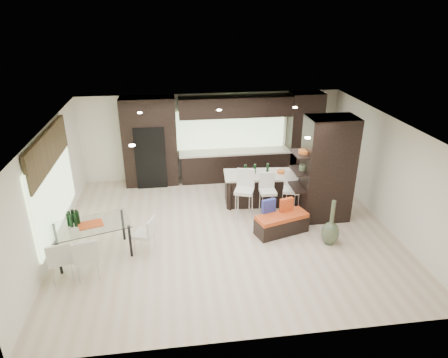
{
  "coord_description": "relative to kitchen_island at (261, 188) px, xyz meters",
  "views": [
    {
      "loc": [
        -1.22,
        -8.44,
        5.2
      ],
      "look_at": [
        0.0,
        0.6,
        1.15
      ],
      "focal_mm": 32.0,
      "sensor_mm": 36.0,
      "label": 1
    }
  ],
  "objects": [
    {
      "name": "bench",
      "position": [
        0.14,
        -1.69,
        -0.18
      ],
      "size": [
        1.38,
        0.85,
        0.5
      ],
      "primitive_type": "cube",
      "rotation": [
        0.0,
        0.0,
        0.3
      ],
      "color": "black",
      "rests_on": "ground"
    },
    {
      "name": "right_wall",
      "position": [
        2.83,
        -1.44,
        0.92
      ],
      "size": [
        0.02,
        7.0,
        2.7
      ],
      "primitive_type": "cube",
      "color": "white",
      "rests_on": "ground"
    },
    {
      "name": "ceiling_spots",
      "position": [
        -1.17,
        -1.19,
        2.25
      ],
      "size": [
        4.0,
        3.0,
        0.02
      ],
      "primitive_type": "cube",
      "color": "white",
      "rests_on": "ceiling"
    },
    {
      "name": "chair_far",
      "position": [
        -4.76,
        -2.83,
        -0.0
      ],
      "size": [
        0.58,
        0.58,
        0.86
      ],
      "primitive_type": "cube",
      "rotation": [
        0.0,
        0.0,
        0.3
      ],
      "color": "silver",
      "rests_on": "ground"
    },
    {
      "name": "stool_right",
      "position": [
        0.63,
        -0.75,
        0.04
      ],
      "size": [
        0.53,
        0.53,
        0.95
      ],
      "primitive_type": "cube",
      "rotation": [
        0.0,
        0.0,
        -0.32
      ],
      "color": "silver",
      "rests_on": "ground"
    },
    {
      "name": "window_left",
      "position": [
        -5.13,
        -1.24,
        0.92
      ],
      "size": [
        0.04,
        3.2,
        1.9
      ],
      "primitive_type": "cube",
      "color": "#B2D199",
      "rests_on": "left_wall"
    },
    {
      "name": "stone_accent",
      "position": [
        -5.1,
        -1.24,
        1.82
      ],
      "size": [
        0.08,
        3.0,
        0.8
      ],
      "primitive_type": "cube",
      "color": "brown",
      "rests_on": "left_wall"
    },
    {
      "name": "left_wall",
      "position": [
        -5.17,
        -1.44,
        0.92
      ],
      "size": [
        0.02,
        7.0,
        2.7
      ],
      "primitive_type": "cube",
      "color": "white",
      "rests_on": "ground"
    },
    {
      "name": "back_wall",
      "position": [
        -1.17,
        2.06,
        0.92
      ],
      "size": [
        8.0,
        0.02,
        2.7
      ],
      "primitive_type": "cube",
      "color": "white",
      "rests_on": "ground"
    },
    {
      "name": "dining_table",
      "position": [
        -4.25,
        -2.06,
        -0.04
      ],
      "size": [
        1.83,
        1.36,
        0.79
      ],
      "primitive_type": "cube",
      "rotation": [
        0.0,
        0.0,
        0.3
      ],
      "color": "white",
      "rests_on": "ground"
    },
    {
      "name": "stool_left",
      "position": [
        -0.63,
        -0.77,
        0.09
      ],
      "size": [
        0.59,
        0.59,
        1.04
      ],
      "primitive_type": "cube",
      "rotation": [
        0.0,
        0.0,
        -0.35
      ],
      "color": "silver",
      "rests_on": "ground"
    },
    {
      "name": "kitchen_island",
      "position": [
        0.0,
        0.0,
        0.0
      ],
      "size": [
        2.12,
        1.05,
        0.86
      ],
      "primitive_type": "cube",
      "rotation": [
        0.0,
        0.0,
        -0.08
      ],
      "color": "black",
      "rests_on": "ground"
    },
    {
      "name": "stool_mid",
      "position": [
        0.0,
        -0.75,
        0.03
      ],
      "size": [
        0.42,
        0.42,
        0.93
      ],
      "primitive_type": "cube",
      "rotation": [
        0.0,
        0.0,
        -0.02
      ],
      "color": "silver",
      "rests_on": "ground"
    },
    {
      "name": "partition_column",
      "position": [
        1.43,
        -1.04,
        0.92
      ],
      "size": [
        1.2,
        0.8,
        2.7
      ],
      "primitive_type": "cube",
      "color": "black",
      "rests_on": "ground"
    },
    {
      "name": "back_cabinetry",
      "position": [
        -0.67,
        1.73,
        0.92
      ],
      "size": [
        6.8,
        0.68,
        2.7
      ],
      "primitive_type": "cube",
      "color": "black",
      "rests_on": "ground"
    },
    {
      "name": "ground",
      "position": [
        -1.17,
        -1.44,
        -0.43
      ],
      "size": [
        8.0,
        8.0,
        0.0
      ],
      "primitive_type": "plane",
      "color": "beige",
      "rests_on": "ground"
    },
    {
      "name": "refrigerator",
      "position": [
        -3.07,
        1.68,
        0.52
      ],
      "size": [
        0.9,
        0.68,
        1.9
      ],
      "primitive_type": "cube",
      "color": "black",
      "rests_on": "ground"
    },
    {
      "name": "window_back",
      "position": [
        -0.57,
        2.02,
        1.12
      ],
      "size": [
        3.4,
        0.04,
        1.2
      ],
      "primitive_type": "cube",
      "color": "#B2D199",
      "rests_on": "back_wall"
    },
    {
      "name": "floor_vase",
      "position": [
        1.13,
        -2.3,
        0.13
      ],
      "size": [
        0.45,
        0.45,
        1.12
      ],
      "primitive_type": null,
      "rotation": [
        0.0,
        0.0,
        0.1
      ],
      "color": "#49583E",
      "rests_on": "ground"
    },
    {
      "name": "ceiling",
      "position": [
        -1.17,
        -1.44,
        2.27
      ],
      "size": [
        8.0,
        7.0,
        0.02
      ],
      "primitive_type": "cube",
      "color": "white",
      "rests_on": "ground"
    },
    {
      "name": "chair_near",
      "position": [
        -4.25,
        -2.84,
        0.02
      ],
      "size": [
        0.58,
        0.58,
        0.89
      ],
      "primitive_type": "cube",
      "rotation": [
        0.0,
        0.0,
        0.24
      ],
      "color": "silver",
      "rests_on": "ground"
    },
    {
      "name": "chair_end",
      "position": [
        -3.14,
        -2.06,
        -0.03
      ],
      "size": [
        0.55,
        0.55,
        0.79
      ],
      "primitive_type": "cube",
      "rotation": [
        0.0,
        0.0,
        1.22
      ],
      "color": "silver",
      "rests_on": "ground"
    }
  ]
}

